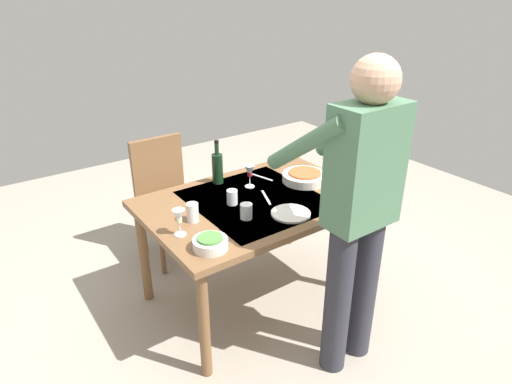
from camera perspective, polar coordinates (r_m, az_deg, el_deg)
name	(u,v)px	position (r m, az deg, el deg)	size (l,w,h in m)	color
ground_plane	(256,295)	(3.16, 0.00, -12.95)	(6.00, 6.00, 0.00)	#9E9384
dining_table	(256,210)	(2.80, 0.00, -2.35)	(1.37, 0.93, 0.73)	brown
chair_near	(165,191)	(3.42, -11.54, 0.15)	(0.40, 0.40, 0.91)	#523019
person_server	(358,206)	(2.23, 12.90, -1.79)	(0.42, 0.61, 1.69)	#2D2D38
wine_bottle	(217,167)	(2.96, -4.94, 3.16)	(0.07, 0.07, 0.30)	black
wine_glass_left	(179,218)	(2.37, -9.81, -3.24)	(0.07, 0.07, 0.15)	white
wine_glass_right	(250,172)	(2.89, -0.82, 2.55)	(0.07, 0.07, 0.15)	white
water_cup_near_left	(246,211)	(2.53, -1.25, -2.48)	(0.07, 0.07, 0.09)	silver
water_cup_near_right	(232,197)	(2.69, -3.06, -0.67)	(0.07, 0.07, 0.09)	silver
water_cup_far_left	(193,212)	(2.52, -8.10, -2.60)	(0.07, 0.07, 0.11)	silver
serving_bowl_pasta	(305,177)	(3.02, 6.22, 1.96)	(0.30, 0.30, 0.07)	silver
side_bowl_salad	(210,243)	(2.27, -5.85, -6.49)	(0.18, 0.18, 0.07)	silver
dinner_plate_near	(291,213)	(2.59, 4.46, -2.75)	(0.23, 0.23, 0.01)	silver
table_knife	(266,197)	(2.78, 1.29, -0.70)	(0.01, 0.20, 0.01)	silver
table_fork	(262,177)	(3.07, 0.77, 1.89)	(0.01, 0.18, 0.01)	silver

